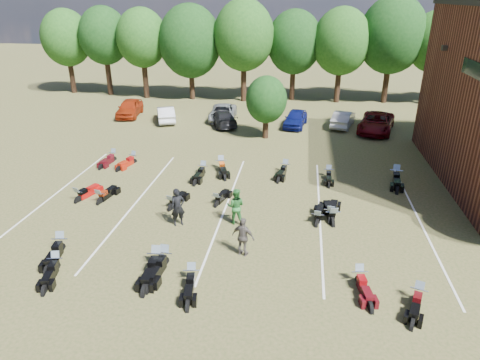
% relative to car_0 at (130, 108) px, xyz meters
% --- Properties ---
extents(ground, '(160.00, 160.00, 0.00)m').
position_rel_car_0_xyz_m(ground, '(15.29, -20.38, -0.79)').
color(ground, brown).
rests_on(ground, ground).
extents(car_0, '(2.43, 4.81, 1.57)m').
position_rel_car_0_xyz_m(car_0, '(0.00, 0.00, 0.00)').
color(car_0, '#96280D').
rests_on(car_0, ground).
extents(car_1, '(2.86, 4.41, 1.37)m').
position_rel_car_0_xyz_m(car_1, '(3.94, -1.32, -0.10)').
color(car_1, silver).
rests_on(car_1, ground).
extents(car_2, '(2.59, 5.02, 1.35)m').
position_rel_car_0_xyz_m(car_2, '(8.94, -0.08, -0.11)').
color(car_2, gray).
rests_on(car_2, ground).
extents(car_3, '(3.52, 4.88, 1.31)m').
position_rel_car_0_xyz_m(car_3, '(9.24, -1.85, -0.13)').
color(car_3, black).
rests_on(car_3, ground).
extents(car_4, '(2.27, 4.38, 1.42)m').
position_rel_car_0_xyz_m(car_4, '(15.56, -1.24, -0.07)').
color(car_4, '#0C1359').
rests_on(car_4, ground).
extents(car_5, '(2.50, 4.45, 1.39)m').
position_rel_car_0_xyz_m(car_5, '(19.66, -0.70, -0.09)').
color(car_5, '#AAABA6').
rests_on(car_5, ground).
extents(car_6, '(3.88, 6.02, 1.54)m').
position_rel_car_0_xyz_m(car_6, '(22.27, -1.83, -0.01)').
color(car_6, '#55040A').
rests_on(car_6, ground).
extents(car_7, '(3.90, 5.71, 1.54)m').
position_rel_car_0_xyz_m(car_7, '(29.02, -0.65, -0.02)').
color(car_7, '#3E3D43').
rests_on(car_7, ground).
extents(person_black, '(0.84, 0.75, 1.94)m').
position_rel_car_0_xyz_m(person_black, '(10.32, -19.63, 0.18)').
color(person_black, black).
rests_on(person_black, ground).
extents(person_green, '(0.92, 0.72, 1.86)m').
position_rel_car_0_xyz_m(person_green, '(13.09, -19.03, 0.15)').
color(person_green, '#296E2D').
rests_on(person_green, ground).
extents(person_grey, '(1.15, 0.76, 1.82)m').
position_rel_car_0_xyz_m(person_grey, '(13.86, -21.84, 0.12)').
color(person_grey, '#4F4944').
rests_on(person_grey, ground).
extents(motorcycle_0, '(1.10, 2.17, 1.16)m').
position_rel_car_0_xyz_m(motorcycle_0, '(6.33, -24.07, -0.79)').
color(motorcycle_0, black).
rests_on(motorcycle_0, ground).
extents(motorcycle_1, '(1.16, 2.42, 1.29)m').
position_rel_car_0_xyz_m(motorcycle_1, '(5.78, -22.72, -0.79)').
color(motorcycle_1, black).
rests_on(motorcycle_1, ground).
extents(motorcycle_2, '(0.90, 2.38, 1.30)m').
position_rel_car_0_xyz_m(motorcycle_2, '(10.69, -23.12, -0.79)').
color(motorcycle_2, black).
rests_on(motorcycle_2, ground).
extents(motorcycle_3, '(0.90, 2.45, 1.34)m').
position_rel_car_0_xyz_m(motorcycle_3, '(10.38, -23.27, -0.79)').
color(motorcycle_3, black).
rests_on(motorcycle_3, ground).
extents(motorcycle_4, '(0.99, 2.20, 1.19)m').
position_rel_car_0_xyz_m(motorcycle_4, '(12.11, -24.08, -0.79)').
color(motorcycle_4, black).
rests_on(motorcycle_4, ground).
extents(motorcycle_5, '(1.28, 2.16, 1.15)m').
position_rel_car_0_xyz_m(motorcycle_5, '(20.71, -24.00, -0.79)').
color(motorcycle_5, black).
rests_on(motorcycle_5, ground).
extents(motorcycle_6, '(1.01, 2.19, 1.17)m').
position_rel_car_0_xyz_m(motorcycle_6, '(18.67, -23.21, -0.79)').
color(motorcycle_6, '#4A0A0F').
rests_on(motorcycle_6, ground).
extents(motorcycle_7, '(1.33, 2.35, 1.25)m').
position_rel_car_0_xyz_m(motorcycle_7, '(4.11, -17.90, -0.79)').
color(motorcycle_7, '#9E0E0B').
rests_on(motorcycle_7, ground).
extents(motorcycle_8, '(1.04, 2.23, 1.20)m').
position_rel_car_0_xyz_m(motorcycle_8, '(5.37, -17.92, -0.79)').
color(motorcycle_8, black).
rests_on(motorcycle_8, ground).
extents(motorcycle_9, '(1.10, 2.09, 1.11)m').
position_rel_car_0_xyz_m(motorcycle_9, '(11.79, -17.30, -0.79)').
color(motorcycle_9, black).
rests_on(motorcycle_9, ground).
extents(motorcycle_10, '(1.17, 2.22, 1.18)m').
position_rel_car_0_xyz_m(motorcycle_10, '(9.45, -18.07, -0.79)').
color(motorcycle_10, black).
rests_on(motorcycle_10, ground).
extents(motorcycle_11, '(1.13, 2.43, 1.30)m').
position_rel_car_0_xyz_m(motorcycle_11, '(17.80, -18.21, -0.79)').
color(motorcycle_11, black).
rests_on(motorcycle_11, ground).
extents(motorcycle_12, '(1.14, 2.52, 1.36)m').
position_rel_car_0_xyz_m(motorcycle_12, '(17.88, -18.46, -0.79)').
color(motorcycle_12, black).
rests_on(motorcycle_12, ground).
extents(motorcycle_13, '(0.97, 2.20, 1.18)m').
position_rel_car_0_xyz_m(motorcycle_13, '(17.12, -18.65, -0.79)').
color(motorcycle_13, black).
rests_on(motorcycle_13, ground).
extents(motorcycle_14, '(0.95, 2.21, 1.19)m').
position_rel_car_0_xyz_m(motorcycle_14, '(3.38, -11.59, -0.79)').
color(motorcycle_14, '#3E080F').
rests_on(motorcycle_14, ground).
extents(motorcycle_15, '(1.25, 2.21, 1.18)m').
position_rel_car_0_xyz_m(motorcycle_15, '(4.91, -11.82, -0.79)').
color(motorcycle_15, '#971B0B').
rests_on(motorcycle_15, ground).
extents(motorcycle_16, '(0.89, 2.29, 1.25)m').
position_rel_car_0_xyz_m(motorcycle_16, '(10.06, -13.11, -0.79)').
color(motorcycle_16, black).
rests_on(motorcycle_16, ground).
extents(motorcycle_17, '(1.43, 2.46, 1.31)m').
position_rel_car_0_xyz_m(motorcycle_17, '(11.04, -12.08, -0.79)').
color(motorcycle_17, black).
rests_on(motorcycle_17, ground).
extents(motorcycle_18, '(0.66, 2.00, 1.11)m').
position_rel_car_0_xyz_m(motorcycle_18, '(17.93, -12.43, -0.79)').
color(motorcycle_18, black).
rests_on(motorcycle_18, ground).
extents(motorcycle_19, '(1.11, 2.30, 1.23)m').
position_rel_car_0_xyz_m(motorcycle_19, '(15.20, -12.04, -0.79)').
color(motorcycle_19, black).
rests_on(motorcycle_19, ground).
extents(motorcycle_20, '(1.11, 2.59, 1.40)m').
position_rel_car_0_xyz_m(motorcycle_20, '(22.00, -12.33, -0.79)').
color(motorcycle_20, black).
rests_on(motorcycle_20, ground).
extents(tree_line, '(56.00, 6.00, 9.79)m').
position_rel_car_0_xyz_m(tree_line, '(14.29, 8.62, 5.53)').
color(tree_line, black).
rests_on(tree_line, ground).
extents(young_tree_midfield, '(3.20, 3.20, 4.70)m').
position_rel_car_0_xyz_m(young_tree_midfield, '(13.29, -4.88, 2.31)').
color(young_tree_midfield, black).
rests_on(young_tree_midfield, ground).
extents(parking_lines, '(20.10, 14.00, 0.01)m').
position_rel_car_0_xyz_m(parking_lines, '(12.29, -17.38, -0.78)').
color(parking_lines, silver).
rests_on(parking_lines, ground).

